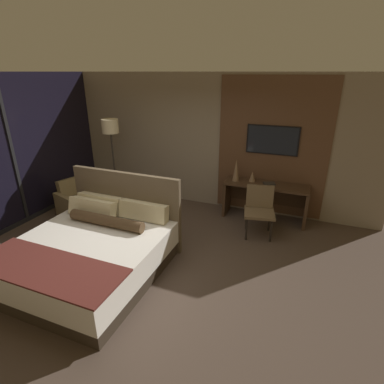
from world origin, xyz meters
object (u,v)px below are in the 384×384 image
object	(u,v)px
desk	(266,195)
floor_lamp	(111,134)
bed	(92,252)
armchair_by_window	(79,203)
book	(269,183)
tv	(272,140)
desk_chair	(259,206)
vase_short	(252,176)
vase_tall	(236,170)

from	to	relation	value
desk	floor_lamp	size ratio (longest dim) A/B	0.86
desk	bed	bearing A→B (deg)	-126.93
armchair_by_window	book	bearing A→B (deg)	-54.31
desk	tv	size ratio (longest dim) A/B	1.64
armchair_by_window	floor_lamp	size ratio (longest dim) A/B	0.46
tv	desk_chair	xyz separation A→B (m)	(-0.01, -0.88, -1.04)
desk_chair	vase_short	size ratio (longest dim) A/B	4.43
vase_short	book	xyz separation A→B (m)	(0.35, -0.05, -0.09)
bed	tv	xyz separation A→B (m)	(2.07, 2.97, 1.22)
tv	vase_tall	world-z (taller)	tv
tv	vase_short	size ratio (longest dim) A/B	4.91
armchair_by_window	floor_lamp	xyz separation A→B (m)	(0.46, 0.68, 1.36)
armchair_by_window	desk	bearing A→B (deg)	-53.79
desk_chair	tv	bearing A→B (deg)	77.11
desk_chair	book	bearing A→B (deg)	72.31
desk	tv	distance (m)	1.09
vase_tall	bed	bearing A→B (deg)	-118.36
bed	vase_short	xyz separation A→B (m)	(1.78, 2.79, 0.50)
bed	desk	xyz separation A→B (m)	(2.07, 2.76, 0.15)
bed	book	distance (m)	3.49
bed	armchair_by_window	bearing A→B (deg)	136.12
desk_chair	floor_lamp	bearing A→B (deg)	166.44
vase_short	desk	bearing A→B (deg)	-5.63
tv	armchair_by_window	size ratio (longest dim) A/B	1.13
tv	book	xyz separation A→B (m)	(0.05, -0.24, -0.81)
vase_short	desk_chair	bearing A→B (deg)	-67.33
bed	desk_chair	bearing A→B (deg)	45.45
desk	desk_chair	size ratio (longest dim) A/B	1.82
desk	floor_lamp	distance (m)	3.39
desk	tv	world-z (taller)	tv
bed	desk	bearing A→B (deg)	53.07
floor_lamp	armchair_by_window	bearing A→B (deg)	-124.14
bed	armchair_by_window	distance (m)	2.14
tv	floor_lamp	bearing A→B (deg)	-165.58
bed	book	xyz separation A→B (m)	(2.12, 2.74, 0.41)
desk	vase_tall	bearing A→B (deg)	-174.68
desk_chair	vase_short	distance (m)	0.81
bed	vase_tall	distance (m)	3.13
armchair_by_window	vase_short	bearing A→B (deg)	-51.76
vase_short	book	distance (m)	0.36
vase_tall	book	bearing A→B (deg)	3.27
bed	desk_chair	distance (m)	2.95
bed	floor_lamp	size ratio (longest dim) A/B	1.12
desk	book	bearing A→B (deg)	-20.42
vase_short	book	world-z (taller)	vase_short
bed	armchair_by_window	size ratio (longest dim) A/B	2.42
book	bed	bearing A→B (deg)	-127.80
desk_chair	armchair_by_window	world-z (taller)	desk_chair
bed	floor_lamp	world-z (taller)	floor_lamp
desk_chair	vase_short	bearing A→B (deg)	100.36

